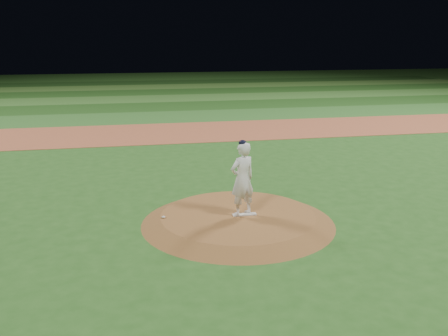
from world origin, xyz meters
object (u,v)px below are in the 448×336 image
object	(u,v)px
pitching_rubber	(244,214)
pitcher_on_mound	(242,179)
rosin_bag	(163,217)
pitchers_mound	(238,219)

from	to	relation	value
pitching_rubber	pitcher_on_mound	distance (m)	1.05
rosin_bag	pitcher_on_mound	bearing A→B (deg)	-4.63
pitching_rubber	pitcher_on_mound	world-z (taller)	pitcher_on_mound
rosin_bag	pitcher_on_mound	size ratio (longest dim) A/B	0.05
pitchers_mound	rosin_bag	world-z (taller)	rosin_bag
pitchers_mound	pitcher_on_mound	distance (m)	1.20
pitcher_on_mound	rosin_bag	bearing A→B (deg)	175.37
pitching_rubber	rosin_bag	world-z (taller)	rosin_bag
pitching_rubber	rosin_bag	distance (m)	2.28
rosin_bag	pitcher_on_mound	distance (m)	2.45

